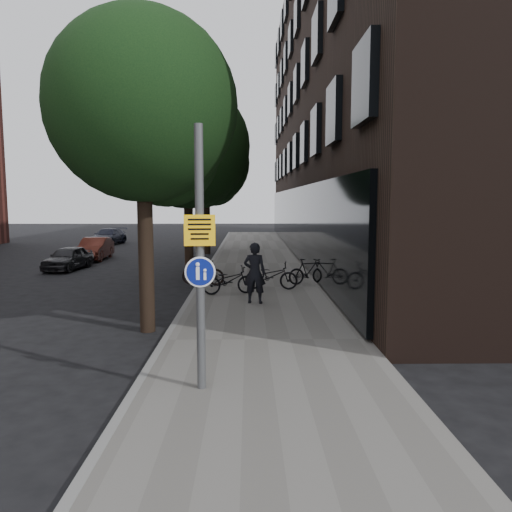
{
  "coord_description": "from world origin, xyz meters",
  "views": [
    {
      "loc": [
        -0.16,
        -7.31,
        3.16
      ],
      "look_at": [
        -0.01,
        2.96,
        2.0
      ],
      "focal_mm": 35.0,
      "sensor_mm": 36.0,
      "label": 1
    }
  ],
  "objects_px": {
    "pedestrian": "(255,273)",
    "parked_bike_facade_near": "(271,276)",
    "parked_car_near": "(68,258)",
    "signpost": "(200,258)"
  },
  "relations": [
    {
      "from": "pedestrian",
      "to": "parked_bike_facade_near",
      "type": "distance_m",
      "value": 2.41
    },
    {
      "from": "pedestrian",
      "to": "parked_car_near",
      "type": "distance_m",
      "value": 11.63
    },
    {
      "from": "signpost",
      "to": "parked_bike_facade_near",
      "type": "distance_m",
      "value": 9.26
    },
    {
      "from": "pedestrian",
      "to": "parked_bike_facade_near",
      "type": "height_order",
      "value": "pedestrian"
    },
    {
      "from": "pedestrian",
      "to": "signpost",
      "type": "bearing_deg",
      "value": 91.84
    },
    {
      "from": "signpost",
      "to": "pedestrian",
      "type": "bearing_deg",
      "value": 77.76
    },
    {
      "from": "parked_bike_facade_near",
      "to": "parked_car_near",
      "type": "height_order",
      "value": "parked_car_near"
    },
    {
      "from": "pedestrian",
      "to": "parked_bike_facade_near",
      "type": "xyz_separation_m",
      "value": [
        0.6,
        2.3,
        -0.43
      ]
    },
    {
      "from": "parked_bike_facade_near",
      "to": "parked_car_near",
      "type": "xyz_separation_m",
      "value": [
        -8.97,
        5.76,
        -0.05
      ]
    },
    {
      "from": "pedestrian",
      "to": "parked_car_near",
      "type": "relative_size",
      "value": 0.57
    }
  ]
}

